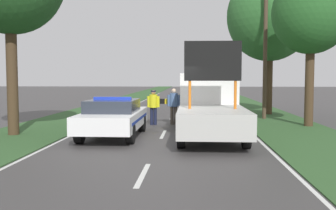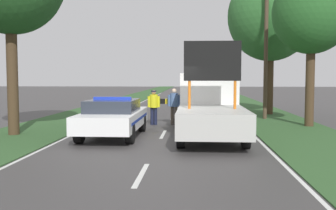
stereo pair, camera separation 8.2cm
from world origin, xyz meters
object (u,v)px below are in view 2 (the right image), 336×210
(traffic_cone_near_police, at_px, (143,117))
(roadside_tree_near_right, at_px, (271,16))
(police_car, at_px, (114,117))
(roadside_tree_mid_left, at_px, (312,14))
(work_truck, at_px, (210,106))
(queued_car_hatch_blue, at_px, (200,94))
(pedestrian_civilian, at_px, (174,103))
(utility_pole, at_px, (266,29))
(traffic_cone_centre_front, at_px, (228,119))
(road_barrier, at_px, (174,103))
(queued_car_van_white, at_px, (205,100))
(police_officer, at_px, (154,104))

(traffic_cone_near_police, height_order, roadside_tree_near_right, roadside_tree_near_right)
(police_car, xyz_separation_m, roadside_tree_mid_left, (7.92, 3.49, 4.14))
(work_truck, xyz_separation_m, roadside_tree_mid_left, (4.44, 2.93, 3.75))
(queued_car_hatch_blue, bearing_deg, roadside_tree_near_right, 118.47)
(police_car, distance_m, pedestrian_civilian, 4.45)
(police_car, xyz_separation_m, utility_pole, (6.54, 6.47, 3.87))
(traffic_cone_centre_front, relative_size, queued_car_hatch_blue, 0.13)
(utility_pole, bearing_deg, traffic_cone_near_police, -166.96)
(traffic_cone_centre_front, height_order, roadside_tree_near_right, roadside_tree_near_right)
(pedestrian_civilian, bearing_deg, utility_pole, 25.87)
(road_barrier, bearing_deg, roadside_tree_mid_left, -3.70)
(road_barrier, bearing_deg, queued_car_hatch_blue, 87.67)
(traffic_cone_centre_front, distance_m, roadside_tree_near_right, 7.94)
(traffic_cone_near_police, relative_size, roadside_tree_mid_left, 0.07)
(police_car, distance_m, utility_pole, 9.98)
(police_car, bearing_deg, traffic_cone_near_police, 89.68)
(queued_car_van_white, bearing_deg, roadside_tree_mid_left, 125.52)
(roadside_tree_mid_left, bearing_deg, traffic_cone_centre_front, 172.48)
(roadside_tree_mid_left, bearing_deg, queued_car_van_white, 125.52)
(roadside_tree_near_right, bearing_deg, traffic_cone_centre_front, -118.80)
(utility_pole, bearing_deg, police_car, -135.31)
(road_barrier, bearing_deg, traffic_cone_near_police, 159.19)
(pedestrian_civilian, relative_size, roadside_tree_mid_left, 0.25)
(work_truck, xyz_separation_m, queued_car_van_white, (0.10, 9.03, -0.33))
(utility_pole, bearing_deg, pedestrian_civilian, -151.20)
(queued_car_hatch_blue, bearing_deg, traffic_cone_centre_front, 95.07)
(police_officer, height_order, pedestrian_civilian, pedestrian_civilian)
(police_car, relative_size, police_officer, 3.05)
(police_car, height_order, queued_car_hatch_blue, queued_car_hatch_blue)
(police_officer, height_order, traffic_cone_near_police, police_officer)
(road_barrier, xyz_separation_m, queued_car_van_white, (1.60, 5.27, -0.15))
(police_car, bearing_deg, utility_pole, 48.84)
(traffic_cone_near_police, bearing_deg, queued_car_hatch_blue, 75.39)
(traffic_cone_near_police, distance_m, queued_car_hatch_blue, 11.66)
(queued_car_van_white, bearing_deg, police_officer, 66.90)
(work_truck, bearing_deg, traffic_cone_near_police, -53.03)
(pedestrian_civilian, bearing_deg, roadside_tree_near_right, 41.29)
(police_officer, height_order, roadside_tree_near_right, roadside_tree_near_right)
(queued_car_hatch_blue, bearing_deg, road_barrier, 83.51)
(traffic_cone_centre_front, xyz_separation_m, queued_car_van_white, (-0.86, 5.63, 0.52))
(pedestrian_civilian, height_order, roadside_tree_mid_left, roadside_tree_mid_left)
(work_truck, relative_size, traffic_cone_near_police, 12.94)
(queued_car_van_white, bearing_deg, traffic_cone_near_police, 55.01)
(roadside_tree_mid_left, distance_m, utility_pole, 3.29)
(queued_car_van_white, distance_m, queued_car_hatch_blue, 6.74)
(pedestrian_civilian, xyz_separation_m, roadside_tree_mid_left, (5.93, -0.48, 3.91))
(work_truck, distance_m, road_barrier, 4.05)
(police_officer, bearing_deg, roadside_tree_mid_left, 153.22)
(road_barrier, xyz_separation_m, pedestrian_civilian, (0.02, -0.35, 0.02))
(utility_pole, bearing_deg, police_officer, -153.43)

